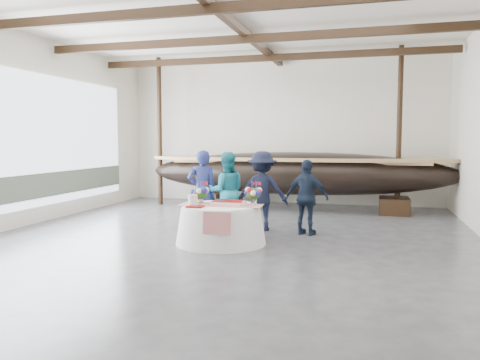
# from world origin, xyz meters

# --- Properties ---
(floor) EXTENTS (10.00, 12.00, 0.01)m
(floor) POSITION_xyz_m (0.00, 0.00, 0.00)
(floor) COLOR #3D3D42
(floor) RESTS_ON ground
(wall_back) EXTENTS (10.00, 0.02, 4.50)m
(wall_back) POSITION_xyz_m (0.00, 6.00, 2.25)
(wall_back) COLOR silver
(wall_back) RESTS_ON ground
(wall_left) EXTENTS (0.02, 12.00, 4.50)m
(wall_left) POSITION_xyz_m (-5.00, 0.00, 2.25)
(wall_left) COLOR silver
(wall_left) RESTS_ON ground
(ceiling) EXTENTS (10.00, 12.00, 0.01)m
(ceiling) POSITION_xyz_m (0.00, 0.00, 4.50)
(ceiling) COLOR white
(ceiling) RESTS_ON wall_back
(pavilion_structure) EXTENTS (9.80, 11.76, 4.50)m
(pavilion_structure) POSITION_xyz_m (0.00, 0.78, 4.00)
(pavilion_structure) COLOR black
(pavilion_structure) RESTS_ON ground
(open_bay) EXTENTS (0.03, 7.00, 3.20)m
(open_bay) POSITION_xyz_m (-4.95, 1.00, 1.83)
(open_bay) COLOR silver
(open_bay) RESTS_ON ground
(longboat_display) EXTENTS (8.88, 1.78, 1.67)m
(longboat_display) POSITION_xyz_m (0.76, 4.50, 1.06)
(longboat_display) COLOR black
(longboat_display) RESTS_ON ground
(banquet_table) EXTENTS (1.75, 1.75, 0.75)m
(banquet_table) POSITION_xyz_m (-0.02, -0.22, 0.38)
(banquet_table) COLOR silver
(banquet_table) RESTS_ON ground
(tabletop_items) EXTENTS (1.65, 1.03, 0.40)m
(tabletop_items) POSITION_xyz_m (-0.03, -0.06, 0.90)
(tabletop_items) COLOR red
(tabletop_items) RESTS_ON banquet_table
(guest_woman_blue) EXTENTS (0.77, 0.67, 1.79)m
(guest_woman_blue) POSITION_xyz_m (-0.83, 0.96, 0.89)
(guest_woman_blue) COLOR navy
(guest_woman_blue) RESTS_ON ground
(guest_woman_teal) EXTENTS (1.03, 0.92, 1.74)m
(guest_woman_teal) POSITION_xyz_m (-0.32, 1.14, 0.87)
(guest_woman_teal) COLOR teal
(guest_woman_teal) RESTS_ON ground
(guest_man_left) EXTENTS (1.22, 0.82, 1.76)m
(guest_man_left) POSITION_xyz_m (0.46, 1.31, 0.88)
(guest_man_left) COLOR black
(guest_man_left) RESTS_ON ground
(guest_man_right) EXTENTS (1.01, 0.62, 1.60)m
(guest_man_right) POSITION_xyz_m (1.49, 1.05, 0.80)
(guest_man_right) COLOR #141F31
(guest_man_right) RESTS_ON ground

